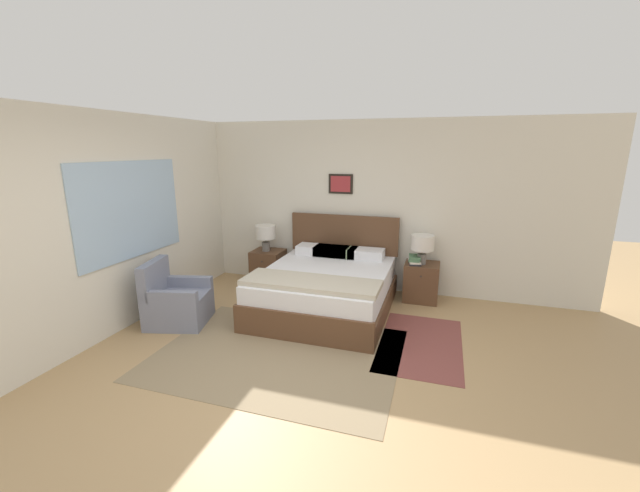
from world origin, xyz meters
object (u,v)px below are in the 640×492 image
(armchair, at_px, (176,302))
(table_lamp_by_door, at_px, (422,244))
(table_lamp_near_window, at_px, (266,233))
(nightstand_near_window, at_px, (268,267))
(nightstand_by_door, at_px, (421,282))
(bed, at_px, (326,287))

(armchair, bearing_deg, table_lamp_by_door, 105.79)
(table_lamp_near_window, bearing_deg, table_lamp_by_door, 0.00)
(armchair, bearing_deg, table_lamp_near_window, 150.06)
(armchair, relative_size, nightstand_near_window, 1.51)
(armchair, distance_m, nightstand_near_window, 1.81)
(armchair, xyz_separation_m, nightstand_by_door, (2.94, 1.74, 0.01))
(bed, xyz_separation_m, armchair, (-1.71, -0.99, -0.05))
(armchair, bearing_deg, nightstand_by_door, 106.08)
(bed, height_order, armchair, bed)
(armchair, height_order, table_lamp_near_window, table_lamp_near_window)
(bed, bearing_deg, nightstand_by_door, 31.54)
(armchair, height_order, table_lamp_by_door, table_lamp_by_door)
(nightstand_by_door, bearing_deg, table_lamp_near_window, -179.35)
(bed, distance_m, armchair, 1.98)
(nightstand_near_window, relative_size, table_lamp_near_window, 1.32)
(nightstand_by_door, height_order, table_lamp_near_window, table_lamp_near_window)
(armchair, relative_size, table_lamp_by_door, 1.99)
(table_lamp_by_door, bearing_deg, nightstand_by_door, 62.24)
(nightstand_near_window, bearing_deg, bed, -31.59)
(armchair, distance_m, nightstand_by_door, 3.42)
(armchair, distance_m, table_lamp_by_door, 3.44)
(table_lamp_by_door, bearing_deg, armchair, -149.62)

